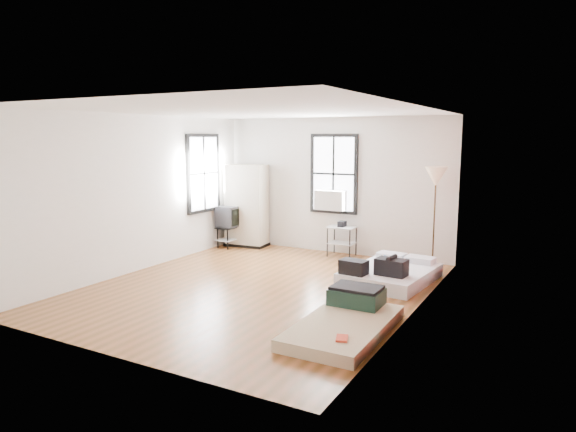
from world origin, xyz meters
The scene contains 8 objects.
ground centered at (0.00, 0.00, 0.00)m, with size 6.00×6.00×0.00m, color brown.
room_shell centered at (0.23, 0.36, 1.74)m, with size 5.02×6.02×2.80m.
mattress_main centered at (1.74, 1.36, 0.15)m, with size 1.40×1.79×0.54m.
mattress_bare centered at (1.93, -0.97, 0.12)m, with size 1.00×1.88×0.40m.
wardrobe centered at (-1.95, 2.65, 0.90)m, with size 0.96×0.61×1.81m.
side_table centered at (0.30, 2.72, 0.49)m, with size 0.55×0.45×0.72m.
floor_lamp centered at (2.15, 2.65, 1.61)m, with size 0.40×0.40×1.87m.
tv_stand centered at (-2.21, 2.38, 0.65)m, with size 0.47×0.65×0.91m.
Camera 1 is at (4.25, -6.77, 2.39)m, focal length 32.00 mm.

